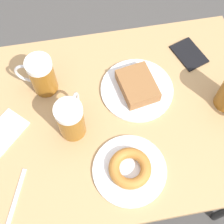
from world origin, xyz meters
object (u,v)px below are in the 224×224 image
object	(u,v)px
beer_mug_left	(41,75)
beer_mug_center	(71,119)
plate_with_donut	(130,169)
fork	(17,196)
plate_with_cake	(137,87)
napkin_folded	(4,133)
passport_near_edge	(189,54)

from	to	relation	value
beer_mug_left	beer_mug_center	world-z (taller)	same
plate_with_donut	fork	world-z (taller)	plate_with_donut
plate_with_donut	beer_mug_left	bearing A→B (deg)	33.53
plate_with_donut	beer_mug_center	world-z (taller)	beer_mug_center
plate_with_cake	beer_mug_left	bearing A→B (deg)	77.53
napkin_folded	passport_near_edge	size ratio (longest dim) A/B	1.12
beer_mug_center	beer_mug_left	bearing A→B (deg)	23.78
beer_mug_center	passport_near_edge	bearing A→B (deg)	-64.13
fork	napkin_folded	bearing A→B (deg)	8.00
napkin_folded	fork	distance (m)	0.21
plate_with_cake	passport_near_edge	world-z (taller)	plate_with_cake
plate_with_donut	fork	bearing A→B (deg)	92.83
plate_with_cake	fork	distance (m)	0.51
beer_mug_left	beer_mug_center	distance (m)	0.19
plate_with_donut	beer_mug_left	world-z (taller)	beer_mug_left
plate_with_cake	napkin_folded	xyz separation A→B (m)	(-0.08, 0.45, -0.02)
napkin_folded	beer_mug_left	bearing A→B (deg)	-44.07
fork	plate_with_cake	bearing A→B (deg)	-55.55
beer_mug_left	napkin_folded	size ratio (longest dim) A/B	0.88
plate_with_cake	passport_near_edge	bearing A→B (deg)	-62.67
beer_mug_left	fork	size ratio (longest dim) A/B	0.92
napkin_folded	passport_near_edge	bearing A→B (deg)	-73.93
plate_with_cake	fork	size ratio (longest dim) A/B	1.56
fork	passport_near_edge	bearing A→B (deg)	-57.87
napkin_folded	passport_near_edge	world-z (taller)	passport_near_edge
napkin_folded	passport_near_edge	xyz separation A→B (m)	(0.19, -0.67, 0.00)
beer_mug_center	fork	distance (m)	0.27
beer_mug_center	passport_near_edge	xyz separation A→B (m)	(0.22, -0.45, -0.07)
passport_near_edge	beer_mug_left	bearing A→B (deg)	94.89
plate_with_donut	beer_mug_center	distance (m)	0.23
plate_with_donut	beer_mug_center	size ratio (longest dim) A/B	1.53
beer_mug_center	napkin_folded	distance (m)	0.23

